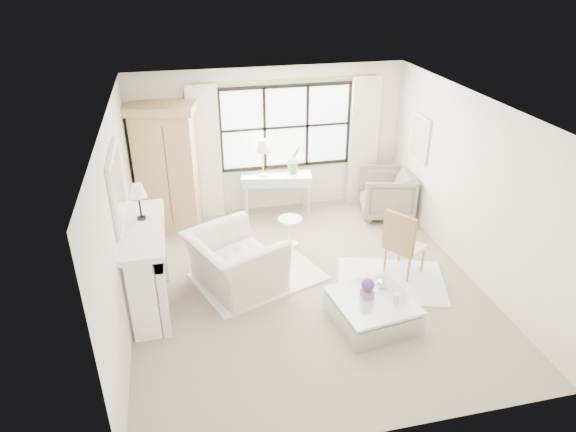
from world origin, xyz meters
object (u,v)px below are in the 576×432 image
object	(u,v)px
armoire	(167,166)
club_armchair	(235,262)
console_table	(276,194)
coffee_table	(372,311)

from	to	relation	value
armoire	club_armchair	distance (m)	2.47
armoire	console_table	distance (m)	2.08
armoire	coffee_table	world-z (taller)	armoire
club_armchair	coffee_table	world-z (taller)	club_armchair
console_table	club_armchair	distance (m)	2.50
armoire	club_armchair	world-z (taller)	armoire
console_table	club_armchair	size ratio (longest dim) A/B	1.05
armoire	coffee_table	bearing A→B (deg)	-41.95
club_armchair	coffee_table	distance (m)	2.10
armoire	coffee_table	size ratio (longest dim) A/B	1.98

